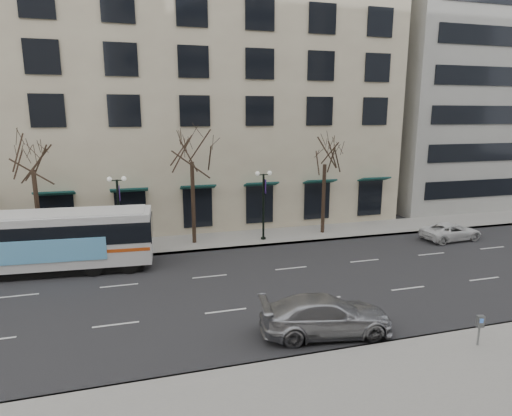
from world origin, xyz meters
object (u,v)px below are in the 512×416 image
object	(u,v)px
city_bus	(37,240)
white_pickup	(451,231)
tree_far_left	(31,155)
lamp_post_left	(119,210)
tree_far_right	(325,152)
lamp_post_right	(264,202)
pay_station	(480,324)
silver_car	(326,315)
tree_far_mid	(191,148)

from	to	relation	value
city_bus	white_pickup	world-z (taller)	city_bus
tree_far_left	lamp_post_left	bearing A→B (deg)	-6.83
tree_far_right	lamp_post_right	world-z (taller)	tree_far_right
tree_far_right	white_pickup	bearing A→B (deg)	-25.00
city_bus	pay_station	world-z (taller)	city_bus
tree_far_right	silver_car	xyz separation A→B (m)	(-6.32, -14.30, -5.60)
lamp_post_right	silver_car	xyz separation A→B (m)	(-1.32, -13.70, -2.12)
lamp_post_right	pay_station	distance (m)	17.06
tree_far_left	city_bus	xyz separation A→B (m)	(0.45, -3.10, -4.73)
white_pickup	lamp_post_left	bearing A→B (deg)	78.25
tree_far_mid	lamp_post_right	xyz separation A→B (m)	(5.01, -0.60, -3.96)
lamp_post_right	lamp_post_left	bearing A→B (deg)	180.00
city_bus	white_pickup	size ratio (longest dim) A/B	2.95
silver_car	white_pickup	size ratio (longest dim) A/B	1.24
tree_far_right	lamp_post_right	size ratio (longest dim) A/B	1.55
tree_far_mid	tree_far_left	bearing A→B (deg)	-180.00
lamp_post_left	city_bus	size ratio (longest dim) A/B	0.39
silver_car	white_pickup	xyz separation A→B (m)	(14.89, 10.30, -0.19)
white_pickup	tree_far_right	bearing A→B (deg)	61.46
tree_far_left	pay_station	xyz separation A→B (m)	(19.03, -17.08, -5.63)
city_bus	pay_station	distance (m)	23.26
tree_far_right	white_pickup	size ratio (longest dim) A/B	1.77
pay_station	tree_far_left	bearing A→B (deg)	149.72
white_pickup	tree_far_left	bearing A→B (deg)	78.49
tree_far_right	lamp_post_right	bearing A→B (deg)	-173.15
tree_far_right	silver_car	world-z (taller)	tree_far_right
tree_far_right	tree_far_left	bearing A→B (deg)	180.00
lamp_post_left	silver_car	world-z (taller)	lamp_post_left
lamp_post_right	silver_car	distance (m)	13.93
tree_far_right	lamp_post_left	bearing A→B (deg)	-177.71
tree_far_mid	silver_car	world-z (taller)	tree_far_mid
lamp_post_left	pay_station	bearing A→B (deg)	-49.61
tree_far_left	lamp_post_right	world-z (taller)	tree_far_left
silver_car	pay_station	size ratio (longest dim) A/B	4.46
white_pickup	city_bus	bearing A→B (deg)	84.63
silver_car	white_pickup	bearing A→B (deg)	-47.33
tree_far_mid	pay_station	bearing A→B (deg)	-62.14
lamp_post_right	white_pickup	size ratio (longest dim) A/B	1.15
silver_car	pay_station	world-z (taller)	silver_car
tree_far_mid	lamp_post_left	bearing A→B (deg)	-173.15
tree_far_left	silver_car	world-z (taller)	tree_far_left
tree_far_left	silver_car	distance (m)	20.65
tree_far_left	city_bus	bearing A→B (deg)	-81.75
city_bus	silver_car	xyz separation A→B (m)	(13.24, -11.20, -1.15)
city_bus	tree_far_right	bearing A→B (deg)	13.02
tree_far_left	lamp_post_right	xyz separation A→B (m)	(15.01, -0.60, -3.75)
lamp_post_left	lamp_post_right	distance (m)	10.00
tree_far_mid	tree_far_right	world-z (taller)	tree_far_mid
tree_far_left	tree_far_mid	xyz separation A→B (m)	(10.00, 0.00, 0.21)
tree_far_mid	pay_station	xyz separation A→B (m)	(9.03, -17.08, -5.84)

